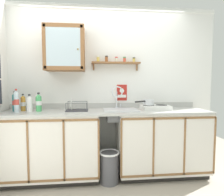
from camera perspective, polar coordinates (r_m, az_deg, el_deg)
floor at (r=2.67m, az=-0.56°, el=-26.06°), size 5.92×5.92×0.00m
back_wall at (r=3.06m, az=-1.90°, el=3.06°), size 3.52×0.07×2.55m
lower_cabinet_run at (r=2.92m, az=-17.47°, el=-13.42°), size 1.33×0.63×0.94m
lower_cabinet_run_right at (r=3.03m, az=14.23°, el=-12.67°), size 1.31×0.63×0.94m
countertop at (r=2.76m, az=-1.40°, el=-4.03°), size 2.88×0.65×0.03m
backsplash at (r=3.05m, az=-1.84°, el=-2.20°), size 2.88×0.02×0.08m
sink at (r=2.82m, az=2.41°, el=-4.00°), size 0.49×0.48×0.49m
hot_plate_stove at (r=2.93m, az=12.70°, el=-2.72°), size 0.41×0.30×0.07m
saucepan at (r=2.91m, az=10.65°, el=-1.22°), size 0.32×0.25×0.08m
bottle_opaque_white_0 at (r=2.84m, az=-23.21°, el=-1.63°), size 0.07×0.07×0.24m
bottle_juice_amber_1 at (r=2.97m, az=-24.81°, el=-1.42°), size 0.06×0.06×0.24m
bottle_water_clear_2 at (r=2.88m, az=-26.43°, el=-0.91°), size 0.07×0.07×0.31m
bottle_soda_green_3 at (r=2.85m, az=-20.87°, el=-1.31°), size 0.08×0.08×0.26m
bottle_detergent_teal_4 at (r=2.99m, az=-26.78°, el=-1.09°), size 0.07×0.07×0.28m
dish_rack at (r=2.79m, az=-10.54°, el=-3.22°), size 0.31×0.25×0.16m
wall_cabinet at (r=2.94m, az=-13.76°, el=13.95°), size 0.56×0.35×0.63m
spice_shelf at (r=3.00m, az=1.08°, el=10.53°), size 0.74×0.14×0.22m
warning_sign at (r=3.06m, az=2.93°, el=1.57°), size 0.16×0.01×0.25m
trash_bin at (r=2.77m, az=-0.81°, el=-19.66°), size 0.28×0.28×0.43m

